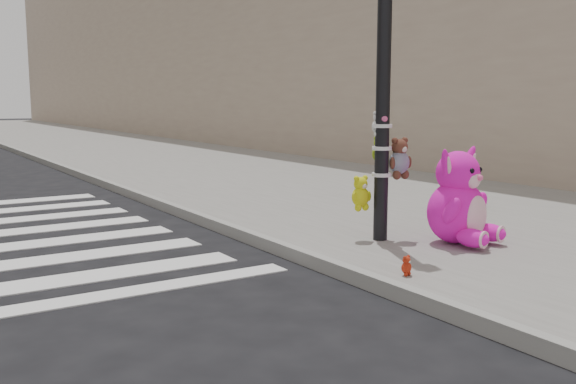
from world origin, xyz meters
TOP-DOWN VIEW (x-y plane):
  - ground at (0.00, 0.00)m, footprint 120.00×120.00m
  - sidewalk_near at (5.00, 10.00)m, footprint 7.00×80.00m
  - curb_edge at (1.55, 10.00)m, footprint 0.12×80.00m
  - bld_near at (10.50, 20.00)m, footprint 5.00×60.00m
  - signal_pole at (2.62, 1.81)m, footprint 0.72×0.48m
  - pink_bunny at (3.21, 1.18)m, footprint 0.83×0.93m
  - red_teddy at (1.80, 0.50)m, footprint 0.15×0.12m

SIDE VIEW (x-z plane):
  - ground at x=0.00m, z-range 0.00..0.00m
  - sidewalk_near at x=5.00m, z-range 0.00..0.14m
  - curb_edge at x=1.55m, z-range -0.01..0.15m
  - red_teddy at x=1.80m, z-range 0.14..0.33m
  - pink_bunny at x=3.21m, z-range 0.04..1.14m
  - signal_pole at x=2.62m, z-range -0.26..3.74m
  - bld_near at x=10.50m, z-range 0.00..10.00m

